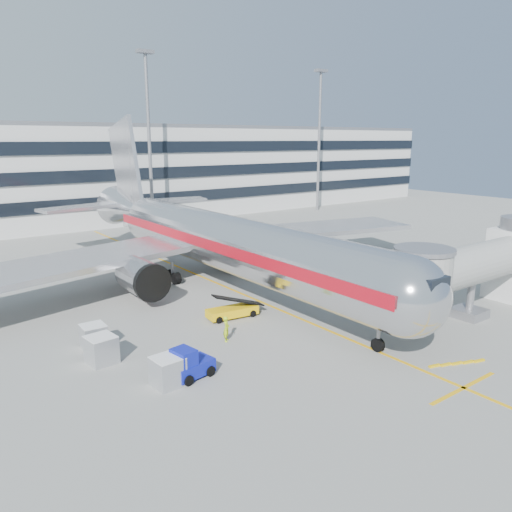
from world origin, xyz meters
TOP-DOWN VIEW (x-y plane):
  - ground at (0.00, 0.00)m, footprint 180.00×180.00m
  - lead_in_line at (0.00, 10.00)m, footprint 0.25×70.00m
  - stop_bar at (0.00, -14.00)m, footprint 6.00×0.25m
  - main_jet at (0.00, 11.72)m, footprint 50.95×48.70m
  - jet_bridge at (12.18, -8.00)m, footprint 17.80×4.50m
  - terminal at (0.00, 57.95)m, footprint 150.00×24.25m
  - light_mast_centre at (8.00, 42.00)m, footprint 2.40×1.20m
  - light_mast_east at (42.00, 42.00)m, footprint 2.40×1.20m
  - belt_loader at (-4.00, 2.73)m, footprint 4.19×1.89m
  - baggage_tug at (-11.46, -4.01)m, footprint 2.68×1.94m
  - cargo_container_left at (-14.75, 0.92)m, footprint 1.77×1.77m
  - cargo_container_right at (-14.37, 3.40)m, footprint 1.51×1.51m
  - cargo_container_front at (-12.84, -4.07)m, footprint 1.67×1.67m
  - ramp_worker at (-6.84, -0.82)m, footprint 0.74×0.75m

SIDE VIEW (x-z plane):
  - ground at x=0.00m, z-range 0.00..0.00m
  - lead_in_line at x=0.00m, z-range 0.00..0.01m
  - stop_bar at x=0.00m, z-range 0.00..0.01m
  - belt_loader at x=-4.00m, z-range -0.43..1.54m
  - cargo_container_right at x=-14.37m, z-range 0.00..1.58m
  - baggage_tug at x=-11.46m, z-range -0.12..1.74m
  - cargo_container_front at x=-12.84m, z-range 0.00..1.66m
  - cargo_container_left at x=-14.75m, z-range 0.00..1.71m
  - ramp_worker at x=-6.84m, z-range 0.00..1.75m
  - jet_bridge at x=12.18m, z-range 0.37..7.37m
  - main_jet at x=0.00m, z-range -3.79..12.26m
  - terminal at x=0.00m, z-range 0.00..15.60m
  - light_mast_centre at x=8.00m, z-range 2.15..27.60m
  - light_mast_east at x=42.00m, z-range 2.15..27.60m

